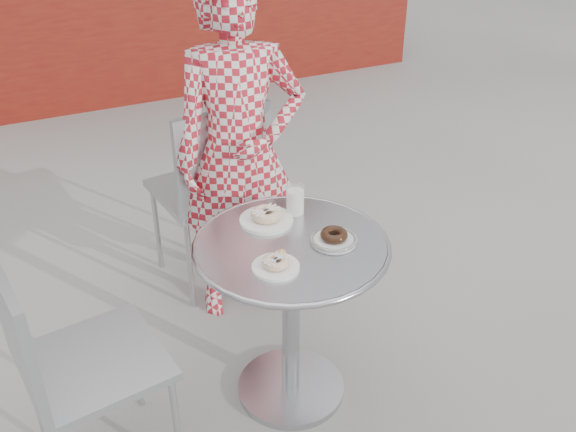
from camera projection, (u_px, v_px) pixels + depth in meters
name	position (u px, v px, depth m)	size (l,w,h in m)	color
ground	(295.00, 395.00, 2.64)	(60.00, 60.00, 0.00)	#A7A49F
bistro_table	(291.00, 283.00, 2.39)	(0.72, 0.72, 0.73)	silver
chair_far	(210.00, 225.00, 3.22)	(0.52, 0.52, 0.98)	#AAACB1
chair_left	(99.00, 404.00, 2.23)	(0.50, 0.49, 0.92)	#AAACB1
seated_person	(240.00, 155.00, 2.78)	(0.58, 0.38, 1.58)	#AA1A27
plate_far	(266.00, 217.00, 2.42)	(0.20, 0.20, 0.05)	white
plate_near	(276.00, 264.00, 2.16)	(0.16, 0.16, 0.04)	white
plate_checker	(334.00, 238.00, 2.30)	(0.17, 0.17, 0.04)	white
milk_cup	(295.00, 200.00, 2.46)	(0.07, 0.07, 0.12)	white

